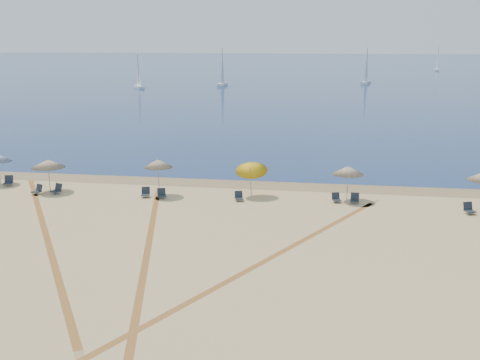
% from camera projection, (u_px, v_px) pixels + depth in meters
% --- Properties ---
extents(ground, '(160.00, 160.00, 0.00)m').
position_uv_depth(ground, '(150.00, 359.00, 19.01)').
color(ground, tan).
rests_on(ground, ground).
extents(ocean, '(500.00, 500.00, 0.00)m').
position_uv_depth(ocean, '(315.00, 65.00, 234.69)').
color(ocean, '#0C2151').
rests_on(ocean, ground).
extents(wet_sand, '(500.00, 500.00, 0.00)m').
position_uv_depth(wet_sand, '(248.00, 184.00, 42.01)').
color(wet_sand, olive).
rests_on(wet_sand, ground).
extents(umbrella_1, '(2.34, 2.34, 2.35)m').
position_uv_depth(umbrella_1, '(48.00, 164.00, 39.58)').
color(umbrella_1, gray).
rests_on(umbrella_1, ground).
extents(umbrella_2, '(1.96, 1.96, 2.59)m').
position_uv_depth(umbrella_2, '(158.00, 163.00, 38.50)').
color(umbrella_2, gray).
rests_on(umbrella_2, ground).
extents(umbrella_3, '(2.21, 2.27, 2.70)m').
position_uv_depth(umbrella_3, '(251.00, 167.00, 38.28)').
color(umbrella_3, gray).
rests_on(umbrella_3, ground).
extents(umbrella_4, '(2.09, 2.09, 2.41)m').
position_uv_depth(umbrella_4, '(348.00, 170.00, 37.31)').
color(umbrella_4, gray).
rests_on(umbrella_4, ground).
extents(chair_1, '(0.77, 0.85, 0.73)m').
position_uv_depth(chair_1, '(8.00, 181.00, 41.55)').
color(chair_1, black).
rests_on(chair_1, ground).
extents(chair_2, '(0.79, 0.84, 0.68)m').
position_uv_depth(chair_2, '(38.00, 190.00, 39.20)').
color(chair_2, black).
rests_on(chair_2, ground).
extents(chair_3, '(0.79, 0.85, 0.71)m').
position_uv_depth(chair_3, '(57.00, 189.00, 39.32)').
color(chair_3, black).
rests_on(chair_3, ground).
extents(chair_4, '(0.69, 0.76, 0.68)m').
position_uv_depth(chair_4, '(146.00, 193.00, 38.51)').
color(chair_4, black).
rests_on(chair_4, ground).
extents(chair_5, '(0.77, 0.81, 0.67)m').
position_uv_depth(chair_5, '(162.00, 194.00, 38.22)').
color(chair_5, black).
rests_on(chair_5, ground).
extents(chair_6, '(0.69, 0.75, 0.64)m').
position_uv_depth(chair_6, '(239.00, 197.00, 37.62)').
color(chair_6, black).
rests_on(chair_6, ground).
extents(chair_7, '(0.69, 0.75, 0.63)m').
position_uv_depth(chair_7, '(336.00, 198.00, 37.28)').
color(chair_7, black).
rests_on(chair_7, ground).
extents(chair_8, '(0.59, 0.68, 0.66)m').
position_uv_depth(chair_8, '(355.00, 199.00, 37.08)').
color(chair_8, black).
rests_on(chair_8, ground).
extents(chair_9, '(0.78, 0.84, 0.71)m').
position_uv_depth(chair_9, '(469.00, 209.00, 34.82)').
color(chair_9, black).
rests_on(chair_9, ground).
extents(sailboat_0, '(3.76, 4.81, 7.35)m').
position_uv_depth(sailboat_0, '(139.00, 78.00, 124.37)').
color(sailboat_0, white).
rests_on(sailboat_0, ocean).
extents(sailboat_1, '(2.07, 5.53, 8.04)m').
position_uv_depth(sailboat_1, '(437.00, 64.00, 193.35)').
color(sailboat_1, white).
rests_on(sailboat_1, ocean).
extents(sailboat_2, '(2.76, 5.90, 8.52)m').
position_uv_depth(sailboat_2, '(366.00, 73.00, 136.24)').
color(sailboat_2, white).
rests_on(sailboat_2, ocean).
extents(sailboat_3, '(1.51, 5.79, 8.61)m').
position_uv_depth(sailboat_3, '(222.00, 74.00, 130.43)').
color(sailboat_3, white).
rests_on(sailboat_3, ocean).
extents(tire_tracks, '(50.98, 42.39, 0.00)m').
position_uv_depth(tire_tracks, '(142.00, 254.00, 28.32)').
color(tire_tracks, tan).
rests_on(tire_tracks, ground).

